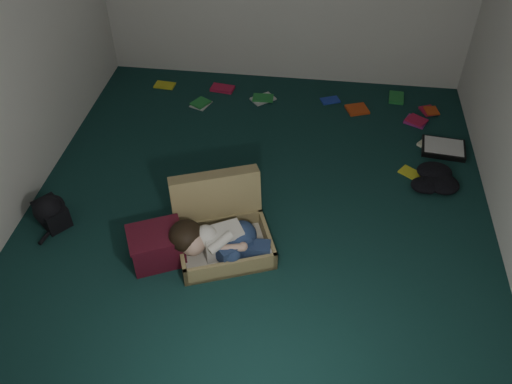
# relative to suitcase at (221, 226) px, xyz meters

# --- Properties ---
(floor) EXTENTS (4.50, 4.50, 0.00)m
(floor) POSITION_rel_suitcase_xyz_m (0.25, 0.39, -0.16)
(floor) COLOR #123532
(floor) RESTS_ON ground
(wall_front) EXTENTS (4.50, 0.00, 4.50)m
(wall_front) POSITION_rel_suitcase_xyz_m (0.25, -1.86, 1.14)
(wall_front) COLOR silver
(wall_front) RESTS_ON ground
(suitcase) EXTENTS (0.93, 0.92, 0.53)m
(suitcase) POSITION_rel_suitcase_xyz_m (0.00, 0.00, 0.00)
(suitcase) COLOR #9D8A56
(suitcase) RESTS_ON floor
(person) EXTENTS (0.81, 0.41, 0.33)m
(person) POSITION_rel_suitcase_xyz_m (0.02, -0.19, 0.04)
(person) COLOR silver
(person) RESTS_ON suitcase
(maroon_bin) EXTENTS (0.52, 0.48, 0.29)m
(maroon_bin) POSITION_rel_suitcase_xyz_m (-0.46, -0.26, -0.01)
(maroon_bin) COLOR #4E0F1E
(maroon_bin) RESTS_ON floor
(backpack) EXTENTS (0.46, 0.45, 0.22)m
(backpack) POSITION_rel_suitcase_xyz_m (-1.45, 0.02, -0.05)
(backpack) COLOR black
(backpack) RESTS_ON floor
(clothing_pile) EXTENTS (0.55, 0.51, 0.14)m
(clothing_pile) POSITION_rel_suitcase_xyz_m (1.76, 0.96, -0.09)
(clothing_pile) COLOR black
(clothing_pile) RESTS_ON floor
(paper_tray) EXTENTS (0.44, 0.35, 0.06)m
(paper_tray) POSITION_rel_suitcase_xyz_m (1.95, 1.46, -0.13)
(paper_tray) COLOR black
(paper_tray) RESTS_ON floor
(book_scatter) EXTENTS (3.18, 1.49, 0.02)m
(book_scatter) POSITION_rel_suitcase_xyz_m (0.78, 1.98, -0.15)
(book_scatter) COLOR yellow
(book_scatter) RESTS_ON floor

